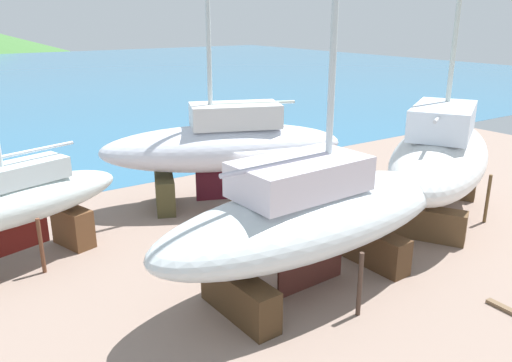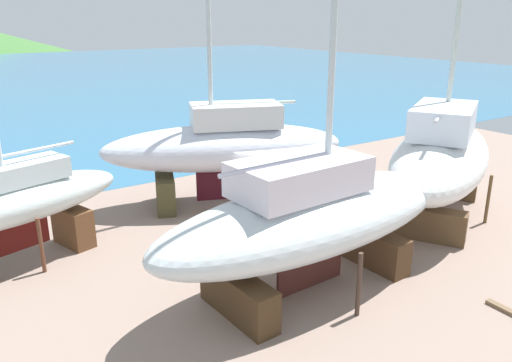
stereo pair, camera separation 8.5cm
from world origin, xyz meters
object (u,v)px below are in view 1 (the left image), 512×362
Objects in this scene: sailboat_large_starboard at (312,216)px; sailboat_far_slipway at (440,156)px; sailboat_small_center at (19,205)px; sailboat_mid_port at (225,147)px; barrel_blue_faded at (424,155)px.

sailboat_far_slipway is at bearing 9.21° from sailboat_large_starboard.
sailboat_large_starboard reaches higher than sailboat_far_slipway.
sailboat_mid_port is (7.80, 1.08, 0.45)m from sailboat_small_center.
sailboat_far_slipway is 8.17m from sailboat_mid_port.
sailboat_large_starboard reaches higher than barrel_blue_faded.
sailboat_mid_port is at bearing 177.50° from barrel_blue_faded.
sailboat_far_slipway is at bearing -138.97° from barrel_blue_faded.
sailboat_large_starboard is 17.40× the size of barrel_blue_faded.
sailboat_mid_port is 0.90× the size of sailboat_large_starboard.
sailboat_small_center is 8.71m from sailboat_large_starboard.
sailboat_mid_port is at bearing 75.29° from sailboat_large_starboard.
barrel_blue_faded is at bearing 164.67° from sailboat_small_center.
sailboat_far_slipway is 1.09× the size of sailboat_mid_port.
sailboat_small_center is 19.67m from barrel_blue_faded.
sailboat_small_center is at bearing 133.36° from sailboat_large_starboard.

